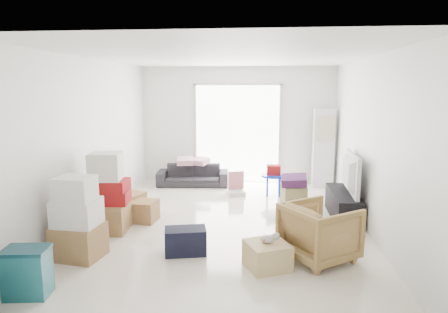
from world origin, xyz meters
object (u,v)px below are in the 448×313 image
armchair (320,229)px  storage_bins (27,272)px  wood_crate (267,255)px  ac_tower (323,149)px  ottoman (294,197)px  television (344,188)px  tv_console (343,205)px  sofa (193,172)px  kids_table (274,174)px

armchair → storage_bins: 3.48m
storage_bins → wood_crate: size_ratio=1.11×
ac_tower → ottoman: (-0.76, -1.68, -0.67)m
television → armchair: (-0.65, -1.77, -0.12)m
tv_console → storage_bins: (-3.90, -3.01, 0.04)m
sofa → wood_crate: bearing=-73.0°
tv_console → armchair: armchair is taller
ottoman → tv_console: bearing=-32.7°
sofa → wood_crate: size_ratio=3.31×
armchair → ac_tower: bearing=-44.3°
storage_bins → ottoman: storage_bins is taller
storage_bins → ac_tower: bearing=53.5°
ottoman → kids_table: (-0.36, 0.85, 0.25)m
television → sofa: sofa is taller
ac_tower → sofa: ac_tower is taller
tv_console → storage_bins: bearing=-142.3°
ottoman → wood_crate: 2.65m
sofa → ac_tower: bearing=-2.0°
armchair → ottoman: armchair is taller
sofa → armchair: 4.48m
television → armchair: 1.89m
ac_tower → wood_crate: (-1.27, -4.28, -0.71)m
wood_crate → ottoman: bearing=78.7°
sofa → kids_table: bearing=-25.5°
storage_bins → armchair: bearing=20.9°
ac_tower → ottoman: ac_tower is taller
tv_console → sofa: (-2.99, 2.05, 0.09)m
kids_table → wood_crate: size_ratio=1.31×
ac_tower → storage_bins: 6.51m
ac_tower → television: size_ratio=1.49×
ottoman → television: bearing=-32.7°
television → ottoman: 1.01m
tv_console → ottoman: bearing=147.3°
wood_crate → television: bearing=57.5°
ottoman → wood_crate: size_ratio=0.85×
wood_crate → kids_table: bearing=87.4°
television → armchair: size_ratio=1.42×
tv_console → kids_table: kids_table is taller
armchair → kids_table: bearing=-26.3°
ottoman → wood_crate: ottoman is taller
ottoman → storage_bins: bearing=-131.2°
storage_bins → television: bearing=37.7°
storage_bins → wood_crate: 2.74m
tv_console → wood_crate: (-1.32, -2.08, -0.07)m
ottoman → wood_crate: bearing=-101.3°
kids_table → ottoman: bearing=-67.2°
ac_tower → armchair: bearing=-98.6°
ac_tower → kids_table: 1.45m
armchair → wood_crate: armchair is taller
tv_console → television: (0.00, 0.00, 0.31)m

